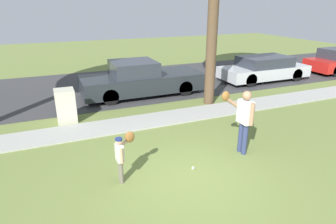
# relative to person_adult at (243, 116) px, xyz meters

# --- Properties ---
(ground_plane) EXTENTS (48.00, 48.00, 0.00)m
(ground_plane) POSITION_rel_person_adult_xyz_m (-1.82, 2.89, -1.06)
(ground_plane) COLOR olive
(sidewalk_strip) EXTENTS (36.00, 1.20, 0.06)m
(sidewalk_strip) POSITION_rel_person_adult_xyz_m (-1.82, 2.99, -1.03)
(sidewalk_strip) COLOR #A3A39E
(sidewalk_strip) RESTS_ON ground
(road_surface) EXTENTS (36.00, 6.80, 0.02)m
(road_surface) POSITION_rel_person_adult_xyz_m (-1.82, 7.99, -1.05)
(road_surface) COLOR #38383A
(road_surface) RESTS_ON ground
(person_adult) EXTENTS (0.70, 0.62, 1.72)m
(person_adult) POSITION_rel_person_adult_xyz_m (0.00, 0.00, 0.00)
(person_adult) COLOR navy
(person_adult) RESTS_ON ground
(person_child) EXTENTS (0.47, 0.43, 1.11)m
(person_child) POSITION_rel_person_adult_xyz_m (-3.20, -0.07, -0.33)
(person_child) COLOR #6B6656
(person_child) RESTS_ON ground
(baseball) EXTENTS (0.07, 0.07, 0.07)m
(baseball) POSITION_rel_person_adult_xyz_m (-1.55, -0.27, -1.02)
(baseball) COLOR white
(baseball) RESTS_ON ground
(utility_cabinet) EXTENTS (0.62, 0.63, 1.12)m
(utility_cabinet) POSITION_rel_person_adult_xyz_m (-4.08, 4.08, -0.50)
(utility_cabinet) COLOR beige
(utility_cabinet) RESTS_ON ground
(parked_pickup_dark) EXTENTS (5.20, 1.95, 1.48)m
(parked_pickup_dark) POSITION_rel_person_adult_xyz_m (-0.83, 6.02, -0.38)
(parked_pickup_dark) COLOR #23282D
(parked_pickup_dark) RESTS_ON road_surface
(parked_sedan_silver) EXTENTS (4.60, 1.80, 1.23)m
(parked_sedan_silver) POSITION_rel_person_adult_xyz_m (5.75, 6.00, -0.43)
(parked_sedan_silver) COLOR silver
(parked_sedan_silver) RESTS_ON road_surface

